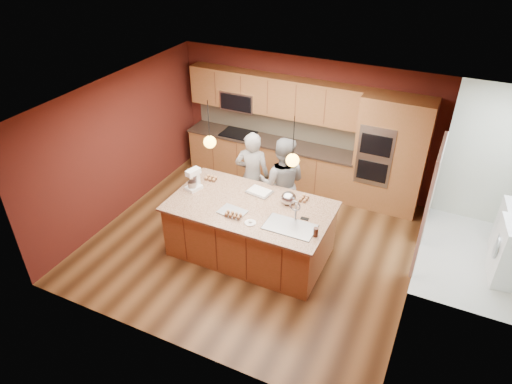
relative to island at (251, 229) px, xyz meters
The scene contains 24 objects.
floor 0.57m from the island, 108.77° to the left, with size 5.50×5.50×0.00m, color #422814.
ceiling 2.21m from the island, 108.77° to the left, with size 5.50×5.50×0.00m, color white.
wall_back 2.89m from the island, 91.82° to the left, with size 5.50×5.50×0.00m, color #511C16.
wall_front 2.40m from the island, 92.24° to the right, with size 5.50×5.50×0.00m, color #511C16.
wall_left 2.97m from the island, behind, with size 5.00×5.00×0.00m, color #511C16.
wall_right 2.80m from the island, ahead, with size 5.00×5.00×0.00m, color #511C16.
cabinet_run 2.66m from the island, 107.03° to the left, with size 3.74×0.64×2.30m.
oven_column 3.09m from the island, 54.37° to the left, with size 1.30×0.62×2.30m.
doorway_trim 2.90m from the island, 21.82° to the left, with size 0.08×1.11×2.20m, color white, non-canonical shape.
pendant_left 1.66m from the island, behind, with size 0.20×0.20×0.80m.
pendant_right 1.65m from the island, ahead, with size 0.20×0.20×0.80m.
island is the anchor object (origin of this frame).
person_left 1.17m from the island, 114.39° to the left, with size 0.65×0.43×1.79m, color black.
person_right 1.09m from the island, 82.06° to the left, with size 0.87×0.68×1.80m, color slate.
stand_mixer 1.30m from the island, behind, with size 0.26×0.31×0.38m.
sheet_cake 0.66m from the island, 95.04° to the left, with size 0.46×0.37×0.05m.
cooling_rack 0.61m from the island, 122.07° to the right, with size 0.43×0.31×0.02m, color #9FA3A7.
mixing_bowl 0.86m from the island, 31.42° to the left, with size 0.26×0.26×0.22m, color #AAACB0.
plate 0.69m from the island, 65.17° to the right, with size 0.18×0.18×0.01m, color white.
tumbler 1.38m from the island, 14.22° to the right, with size 0.07×0.07×0.15m, color #34180E.
phone 1.05m from the island, ahead, with size 0.13×0.07×0.01m, color black.
cupcakes_left 1.21m from the island, 156.71° to the left, with size 0.23×0.16×0.07m, color tan, non-canonical shape.
cupcakes_rack 0.68m from the island, 104.94° to the right, with size 0.29×0.14×0.06m, color tan, non-canonical shape.
cupcakes_right 1.04m from the island, 36.22° to the left, with size 0.14×0.21×0.06m, color tan, non-canonical shape.
Camera 1 is at (2.81, -5.81, 5.23)m, focal length 32.00 mm.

